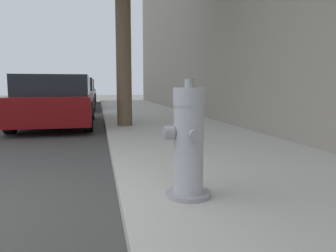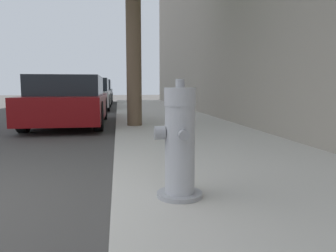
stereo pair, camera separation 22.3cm
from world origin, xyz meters
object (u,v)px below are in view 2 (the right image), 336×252
fire_hydrant (179,144)px  parked_car_mid (90,94)px  parked_car_far (97,92)px  parked_car_near (69,101)px

fire_hydrant → parked_car_mid: (-1.71, 12.39, 0.13)m
fire_hydrant → parked_car_mid: 12.50m
parked_car_far → parked_car_near: bearing=-90.0°
parked_car_near → parked_car_far: 11.53m
parked_car_mid → parked_car_far: parked_car_far is taller
parked_car_near → parked_car_mid: bearing=89.8°
parked_car_near → parked_car_far: parked_car_far is taller
parked_car_mid → parked_car_far: size_ratio=0.92×
parked_car_near → parked_car_mid: (0.03, 6.10, 0.04)m
fire_hydrant → parked_car_far: 17.91m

